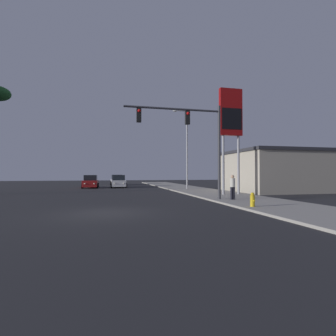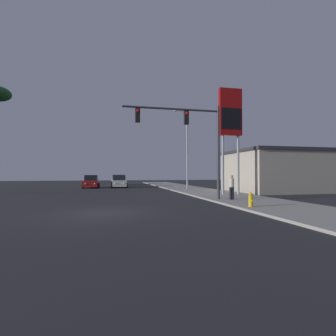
% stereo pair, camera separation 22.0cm
% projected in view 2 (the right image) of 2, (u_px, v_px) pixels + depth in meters
% --- Properties ---
extents(ground_plane, '(120.00, 120.00, 0.00)m').
position_uv_depth(ground_plane, '(102.00, 213.00, 12.50)').
color(ground_plane, '#28282B').
extents(sidewalk_right, '(5.00, 60.00, 0.12)m').
position_uv_depth(sidewalk_right, '(210.00, 193.00, 24.34)').
color(sidewalk_right, '#9E998E').
rests_on(sidewalk_right, ground).
extents(building_gas_station, '(10.30, 8.30, 4.30)m').
position_uv_depth(building_gas_station, '(281.00, 171.00, 27.63)').
color(building_gas_station, '#B2A893').
rests_on(building_gas_station, ground).
extents(car_red, '(2.04, 4.32, 1.68)m').
position_uv_depth(car_red, '(91.00, 182.00, 34.38)').
color(car_red, maroon).
rests_on(car_red, ground).
extents(car_white, '(2.04, 4.32, 1.68)m').
position_uv_depth(car_white, '(119.00, 182.00, 35.28)').
color(car_white, silver).
rests_on(car_white, ground).
extents(car_silver, '(2.04, 4.33, 1.68)m').
position_uv_depth(car_silver, '(118.00, 180.00, 42.48)').
color(car_silver, '#B7B7BC').
rests_on(car_silver, ground).
extents(traffic_light_mast, '(6.70, 0.36, 6.50)m').
position_uv_depth(traffic_light_mast, '(192.00, 132.00, 17.80)').
color(traffic_light_mast, '#38383D').
rests_on(traffic_light_mast, sidewalk_right).
extents(street_lamp, '(1.74, 0.24, 9.00)m').
position_uv_depth(street_lamp, '(186.00, 145.00, 29.56)').
color(street_lamp, '#99999E').
rests_on(street_lamp, sidewalk_right).
extents(gas_station_sign, '(2.00, 0.42, 9.00)m').
position_uv_depth(gas_station_sign, '(230.00, 118.00, 22.24)').
color(gas_station_sign, '#99999E').
rests_on(gas_station_sign, sidewalk_right).
extents(fire_hydrant, '(0.24, 0.34, 0.76)m').
position_uv_depth(fire_hydrant, '(251.00, 200.00, 13.95)').
color(fire_hydrant, gold).
rests_on(fire_hydrant, sidewalk_right).
extents(pedestrian_on_sidewalk, '(0.34, 0.32, 1.67)m').
position_uv_depth(pedestrian_on_sidewalk, '(232.00, 186.00, 17.74)').
color(pedestrian_on_sidewalk, '#23232D').
rests_on(pedestrian_on_sidewalk, sidewalk_right).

